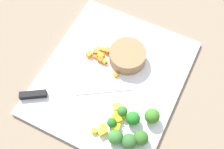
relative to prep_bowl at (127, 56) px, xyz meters
name	(u,v)px	position (x,y,z in m)	size (l,w,h in m)	color
ground_plane	(112,78)	(0.07, -0.02, -0.03)	(4.00, 4.00, 0.00)	gray
cutting_board	(112,77)	(0.07, -0.02, -0.03)	(0.45, 0.39, 0.01)	white
prep_bowl	(127,56)	(0.00, 0.00, 0.00)	(0.11, 0.11, 0.04)	#956D48
chef_knife	(58,93)	(0.19, -0.12, -0.01)	(0.19, 0.28, 0.02)	silver
carrot_dice_0	(96,52)	(0.02, -0.09, -0.01)	(0.02, 0.02, 0.02)	orange
carrot_dice_1	(101,56)	(0.03, -0.07, -0.01)	(0.02, 0.02, 0.02)	orange
carrot_dice_2	(104,62)	(0.04, -0.06, -0.01)	(0.01, 0.01, 0.01)	orange
carrot_dice_3	(116,75)	(0.06, -0.01, -0.02)	(0.01, 0.01, 0.01)	orange
carrot_dice_4	(99,49)	(0.01, -0.09, -0.02)	(0.01, 0.01, 0.01)	orange
carrot_dice_5	(103,50)	(0.00, -0.08, -0.02)	(0.01, 0.01, 0.01)	orange
carrot_dice_6	(107,51)	(0.00, -0.06, -0.01)	(0.02, 0.01, 0.02)	orange
carrot_dice_7	(100,59)	(0.04, -0.07, -0.01)	(0.01, 0.02, 0.01)	orange
carrot_dice_8	(96,57)	(0.03, -0.09, -0.02)	(0.01, 0.01, 0.01)	orange
carrot_dice_9	(89,55)	(0.04, -0.11, -0.01)	(0.02, 0.01, 0.02)	orange
pepper_dice_0	(103,126)	(0.21, 0.03, -0.02)	(0.01, 0.01, 0.01)	yellow
pepper_dice_1	(116,127)	(0.20, 0.06, -0.01)	(0.02, 0.02, 0.02)	yellow
pepper_dice_2	(123,115)	(0.16, 0.06, -0.01)	(0.02, 0.02, 0.02)	yellow
pepper_dice_3	(118,112)	(0.16, 0.05, -0.01)	(0.02, 0.02, 0.01)	yellow
pepper_dice_4	(102,132)	(0.23, 0.04, -0.01)	(0.02, 0.02, 0.02)	yellow
pepper_dice_5	(117,107)	(0.15, 0.04, -0.01)	(0.02, 0.02, 0.02)	yellow
pepper_dice_6	(117,118)	(0.18, 0.05, -0.01)	(0.02, 0.02, 0.02)	yellow
pepper_dice_7	(94,131)	(0.24, 0.02, -0.01)	(0.01, 0.01, 0.01)	yellow
broccoli_floret_0	(112,123)	(0.20, 0.05, 0.00)	(0.03, 0.03, 0.03)	#94B65D
broccoli_floret_1	(129,142)	(0.23, 0.11, 0.00)	(0.04, 0.04, 0.04)	#8AAC66
broccoli_floret_2	(133,118)	(0.17, 0.09, 0.00)	(0.04, 0.04, 0.04)	#82BB5F
broccoli_floret_3	(122,111)	(0.16, 0.06, 0.00)	(0.03, 0.03, 0.03)	#83B355
broccoli_floret_4	(116,137)	(0.23, 0.08, 0.00)	(0.04, 0.04, 0.04)	#8AB664
broccoli_floret_5	(141,138)	(0.20, 0.13, 0.00)	(0.04, 0.04, 0.04)	#89BD58
broccoli_floret_6	(152,116)	(0.14, 0.14, 0.00)	(0.04, 0.04, 0.05)	#8BB96B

